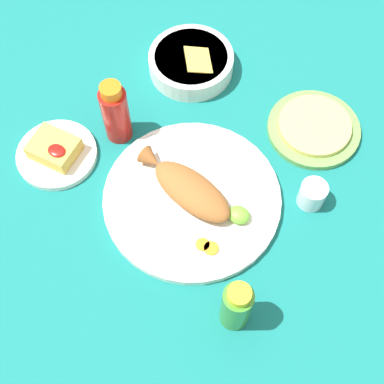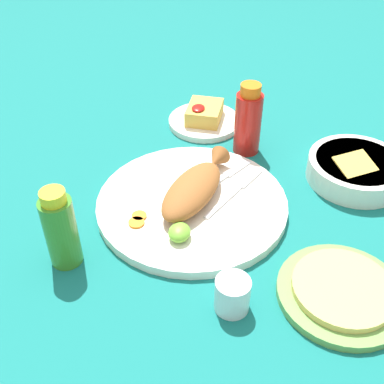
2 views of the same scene
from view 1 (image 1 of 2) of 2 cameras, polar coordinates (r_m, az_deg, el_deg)
ground_plane at (r=1.09m, az=-0.00°, el=-0.92°), size 4.00×4.00×0.00m
main_plate at (r=1.08m, az=-0.00°, el=-0.71°), size 0.36×0.36×0.02m
fried_fish at (r=1.06m, az=-0.42°, el=0.41°), size 0.23×0.12×0.05m
fork_near at (r=1.11m, az=-2.58°, el=3.12°), size 0.17×0.11×0.00m
fork_far at (r=1.12m, az=-0.40°, el=3.81°), size 0.17×0.09×0.00m
carrot_slice_near at (r=1.03m, az=1.14°, el=-5.62°), size 0.03×0.03×0.00m
carrot_slice_mid at (r=1.03m, az=2.07°, el=-6.02°), size 0.03×0.03×0.00m
lime_wedge_main at (r=1.05m, az=5.05°, el=-2.34°), size 0.05×0.04×0.02m
hot_sauce_bottle_red at (r=1.13m, az=-8.16°, el=8.35°), size 0.06×0.06×0.16m
hot_sauce_bottle_green at (r=0.94m, az=4.74°, el=-12.02°), size 0.05×0.05×0.15m
salt_cup at (r=1.10m, az=12.66°, el=-0.34°), size 0.05×0.05×0.06m
side_plate_fries at (r=1.17m, az=-14.21°, el=3.90°), size 0.17×0.17×0.01m
fries_pile at (r=1.15m, az=-14.48°, el=4.54°), size 0.09×0.08×0.04m
guacamole_bowl at (r=1.26m, az=-0.09°, el=13.73°), size 0.19×0.19×0.06m
tortilla_plate at (r=1.20m, az=12.83°, el=6.57°), size 0.20×0.20×0.01m
tortilla_stack at (r=1.19m, az=12.96°, el=6.92°), size 0.16×0.16×0.01m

